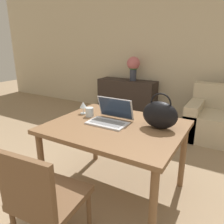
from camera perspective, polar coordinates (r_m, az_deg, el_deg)
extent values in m
cube|color=beige|center=(4.38, 19.58, 15.32)|extent=(10.00, 0.06, 2.70)
cube|color=brown|center=(2.04, 0.96, -3.93)|extent=(1.22, 0.99, 0.04)
cylinder|color=brown|center=(2.21, -17.84, -13.53)|extent=(0.06, 0.06, 0.69)
cylinder|color=brown|center=(1.69, 10.63, -23.96)|extent=(0.06, 0.06, 0.69)
cylinder|color=brown|center=(2.79, -4.49, -5.92)|extent=(0.06, 0.06, 0.69)
cylinder|color=brown|center=(2.40, 18.01, -11.01)|extent=(0.06, 0.06, 0.69)
cube|color=brown|center=(1.69, -15.55, -20.68)|extent=(0.48, 0.48, 0.05)
cube|color=brown|center=(1.44, -21.65, -17.71)|extent=(0.42, 0.08, 0.39)
cylinder|color=brown|center=(2.03, -15.67, -21.30)|extent=(0.04, 0.04, 0.41)
cylinder|color=brown|center=(1.86, -6.03, -25.04)|extent=(0.04, 0.04, 0.41)
cube|color=#C1B293|center=(3.82, 20.69, -1.46)|extent=(0.20, 0.85, 0.56)
cube|color=#332823|center=(4.63, 3.90, 3.95)|extent=(1.22, 0.40, 0.72)
cube|color=silver|center=(2.05, -1.20, -2.94)|extent=(0.37, 0.22, 0.02)
cube|color=gray|center=(2.04, -1.28, -2.77)|extent=(0.32, 0.14, 0.00)
cube|color=silver|center=(2.14, 0.89, 1.06)|extent=(0.37, 0.07, 0.21)
cube|color=#23334C|center=(2.13, 0.79, 1.07)|extent=(0.34, 0.07, 0.19)
cylinder|color=silver|center=(2.26, -5.89, -0.01)|extent=(0.08, 0.08, 0.09)
cylinder|color=silver|center=(2.37, -7.45, -0.34)|extent=(0.07, 0.07, 0.01)
cylinder|color=silver|center=(2.36, -7.49, 0.44)|extent=(0.01, 0.01, 0.06)
cone|color=silver|center=(2.34, -7.55, 1.92)|extent=(0.07, 0.07, 0.06)
ellipsoid|color=black|center=(1.96, 12.41, -0.78)|extent=(0.32, 0.17, 0.25)
torus|color=black|center=(1.93, 12.62, 2.17)|extent=(0.19, 0.01, 0.19)
cylinder|color=#333847|center=(4.49, 5.54, 9.75)|extent=(0.13, 0.13, 0.25)
sphere|color=#3D6B38|center=(4.47, 5.60, 11.90)|extent=(0.19, 0.19, 0.19)
sphere|color=#C6666B|center=(4.46, 5.62, 12.56)|extent=(0.26, 0.26, 0.26)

